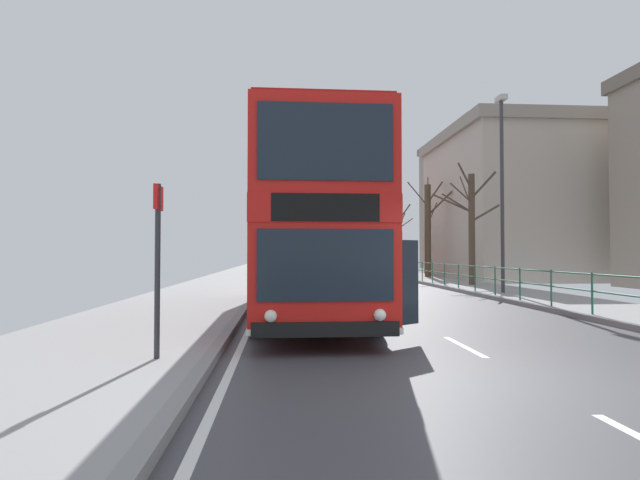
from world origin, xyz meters
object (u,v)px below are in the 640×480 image
object	(u,v)px
bare_tree_far_02	(471,224)
bare_tree_far_01	(396,235)
double_decker_bus_main	(308,230)
bus_stop_sign_near	(158,250)
bare_tree_far_00	(428,228)
background_building_00	(482,202)
background_building_01	(548,205)
background_bus_far_lane	(367,253)
street_lamp_far_side	(502,178)

from	to	relation	value
bare_tree_far_02	bare_tree_far_01	bearing A→B (deg)	90.74
double_decker_bus_main	bus_stop_sign_near	world-z (taller)	double_decker_bus_main
bare_tree_far_00	background_building_00	world-z (taller)	background_building_00
bus_stop_sign_near	background_building_01	xyz separation A→B (m)	(19.32, 24.65, 3.19)
bare_tree_far_01	background_building_00	size ratio (longest dim) A/B	0.40
background_bus_far_lane	street_lamp_far_side	bearing A→B (deg)	-82.60
street_lamp_far_side	background_building_00	size ratio (longest dim) A/B	0.48
street_lamp_far_side	bare_tree_far_02	world-z (taller)	street_lamp_far_side
bus_stop_sign_near	bare_tree_far_02	size ratio (longest dim) A/B	0.43
double_decker_bus_main	background_building_00	distance (m)	39.94
double_decker_bus_main	street_lamp_far_side	size ratio (longest dim) A/B	1.36
double_decker_bus_main	bare_tree_far_00	world-z (taller)	bare_tree_far_00
bare_tree_far_00	bare_tree_far_02	distance (m)	8.18
double_decker_bus_main	background_bus_far_lane	world-z (taller)	double_decker_bus_main
bus_stop_sign_near	bare_tree_far_00	xyz separation A→B (m)	(11.20, 24.49, 1.58)
bus_stop_sign_near	bare_tree_far_00	world-z (taller)	bare_tree_far_00
background_bus_far_lane	background_building_01	xyz separation A→B (m)	(11.32, -4.50, 3.21)
bare_tree_far_01	bus_stop_sign_near	bearing A→B (deg)	-108.74
street_lamp_far_side	bare_tree_far_02	xyz separation A→B (m)	(0.62, 4.86, -1.49)
bare_tree_far_00	bare_tree_far_01	size ratio (longest dim) A/B	1.01
bus_stop_sign_near	bare_tree_far_02	bearing A→B (deg)	56.21
street_lamp_far_side	bare_tree_far_01	xyz separation A→B (m)	(0.43, 20.15, -1.50)
double_decker_bus_main	street_lamp_far_side	bearing A→B (deg)	36.49
bare_tree_far_02	bus_stop_sign_near	bearing A→B (deg)	-123.79
background_bus_far_lane	bare_tree_far_00	xyz separation A→B (m)	(3.20, -4.66, 1.61)
bus_stop_sign_near	background_building_01	size ratio (longest dim) A/B	0.18
bus_stop_sign_near	bare_tree_far_00	size ratio (longest dim) A/B	0.40
double_decker_bus_main	background_building_01	size ratio (longest dim) A/B	0.74
bare_tree_far_00	background_bus_far_lane	bearing A→B (deg)	124.44
bus_stop_sign_near	street_lamp_far_side	bearing A→B (deg)	48.05
double_decker_bus_main	background_building_00	xyz separation A→B (m)	(18.87, 34.93, 4.42)
background_bus_far_lane	background_building_00	size ratio (longest dim) A/B	0.68
double_decker_bus_main	background_bus_far_lane	distance (m)	24.16
double_decker_bus_main	bus_stop_sign_near	size ratio (longest dim) A/B	4.12
bare_tree_far_02	background_building_01	distance (m)	11.97
double_decker_bus_main	bare_tree_far_01	size ratio (longest dim) A/B	1.66
background_building_01	bus_stop_sign_near	bearing A→B (deg)	-128.08
bare_tree_far_01	background_bus_far_lane	bearing A→B (deg)	-138.06
bare_tree_far_00	bare_tree_far_01	xyz separation A→B (m)	(-0.47, 7.11, -0.21)
bare_tree_far_02	background_building_01	bearing A→B (deg)	44.79
background_bus_far_lane	street_lamp_far_side	xyz separation A→B (m)	(2.30, -17.70, 2.90)
street_lamp_far_side	background_building_00	xyz separation A→B (m)	(11.02, 29.12, 2.12)
double_decker_bus_main	background_building_01	distance (m)	25.54
bare_tree_far_00	background_building_00	bearing A→B (deg)	57.82
background_building_00	bare_tree_far_02	bearing A→B (deg)	-113.20
background_building_01	double_decker_bus_main	bearing A→B (deg)	-131.59
background_building_00	bus_stop_sign_near	bearing A→B (deg)	-117.72
bare_tree_far_01	background_building_00	distance (m)	14.35
bare_tree_far_02	background_building_00	distance (m)	26.64
background_bus_far_lane	street_lamp_far_side	size ratio (longest dim) A/B	1.41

